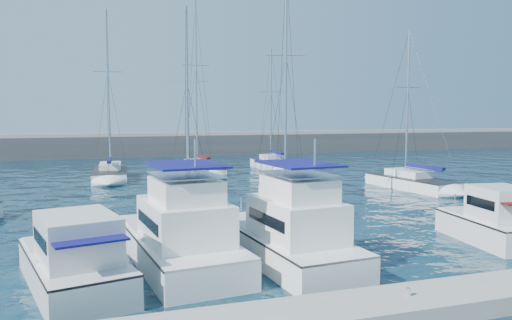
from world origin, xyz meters
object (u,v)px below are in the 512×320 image
object	(u,v)px
motor_yacht_port_outer	(75,263)
sailboat_back_b	(199,170)
sailboat_mid_c	(188,207)
motor_yacht_stbd_outer	(494,224)
sailboat_back_a	(110,174)
sailboat_back_c	(273,164)
sailboat_mid_e	(412,183)
motor_yacht_port_inner	(180,238)
sailboat_mid_d	(287,197)
motor_yacht_stbd_inner	(288,236)

from	to	relation	value
motor_yacht_port_outer	sailboat_back_b	size ratio (longest dim) A/B	0.42
sailboat_back_b	sailboat_mid_c	bearing A→B (deg)	-108.50
motor_yacht_port_outer	motor_yacht_stbd_outer	distance (m)	19.01
sailboat_back_a	sailboat_back_c	world-z (taller)	sailboat_back_a
sailboat_back_b	sailboat_mid_e	bearing A→B (deg)	-48.57
motor_yacht_port_inner	sailboat_mid_c	size ratio (longest dim) A/B	0.75
sailboat_mid_e	sailboat_mid_c	bearing A→B (deg)	-172.14
sailboat_mid_c	sailboat_back_a	world-z (taller)	sailboat_back_a
motor_yacht_stbd_outer	sailboat_mid_d	world-z (taller)	sailboat_mid_d
motor_yacht_stbd_inner	sailboat_back_c	distance (m)	35.88
sailboat_mid_c	sailboat_back_a	bearing A→B (deg)	114.08
sailboat_mid_c	sailboat_back_b	world-z (taller)	sailboat_back_b
sailboat_back_c	sailboat_back_a	bearing A→B (deg)	-166.54
motor_yacht_stbd_outer	motor_yacht_port_inner	bearing A→B (deg)	-177.36
sailboat_back_c	motor_yacht_port_inner	bearing A→B (deg)	-114.56
motor_yacht_stbd_inner	sailboat_mid_e	size ratio (longest dim) A/B	0.70
sailboat_mid_c	sailboat_mid_d	bearing A→B (deg)	25.89
motor_yacht_port_inner	motor_yacht_stbd_inner	world-z (taller)	same
sailboat_mid_c	sailboat_mid_d	world-z (taller)	sailboat_mid_d
motor_yacht_stbd_outer	sailboat_back_a	size ratio (longest dim) A/B	0.36
sailboat_mid_d	sailboat_back_c	world-z (taller)	sailboat_mid_d
motor_yacht_stbd_outer	sailboat_back_c	bearing A→B (deg)	95.36
motor_yacht_port_inner	sailboat_mid_c	world-z (taller)	sailboat_mid_c
sailboat_mid_d	sailboat_back_b	world-z (taller)	sailboat_back_b
sailboat_back_a	sailboat_back_c	bearing A→B (deg)	15.31
motor_yacht_port_outer	motor_yacht_stbd_inner	bearing A→B (deg)	-9.00
motor_yacht_port_outer	sailboat_mid_d	size ratio (longest dim) A/B	0.45
sailboat_back_a	sailboat_mid_d	bearing A→B (deg)	-54.29
motor_yacht_port_inner	sailboat_back_a	bearing A→B (deg)	87.35
sailboat_back_b	sailboat_back_c	distance (m)	9.83
sailboat_mid_c	sailboat_back_b	distance (m)	20.21
sailboat_back_c	sailboat_mid_e	bearing A→B (deg)	-70.24
sailboat_back_c	sailboat_back_b	bearing A→B (deg)	-158.12
motor_yacht_port_outer	sailboat_back_a	xyz separation A→B (m)	(2.22, 30.79, -0.41)
motor_yacht_stbd_inner	sailboat_back_b	bearing A→B (deg)	80.43
motor_yacht_stbd_outer	sailboat_back_b	xyz separation A→B (m)	(-8.10, 30.65, -0.38)
sailboat_back_a	sailboat_back_b	distance (m)	8.69
sailboat_back_b	sailboat_back_a	bearing A→B (deg)	177.50
motor_yacht_port_inner	sailboat_back_c	world-z (taller)	sailboat_back_c
sailboat_mid_d	sailboat_back_b	xyz separation A→B (m)	(-2.44, 17.94, 0.03)
motor_yacht_port_outer	motor_yacht_stbd_inner	distance (m)	8.43
sailboat_mid_c	sailboat_back_b	bearing A→B (deg)	88.96
sailboat_mid_c	sailboat_back_c	bearing A→B (deg)	71.36
motor_yacht_port_inner	sailboat_back_b	distance (m)	30.24
sailboat_mid_c	sailboat_back_c	world-z (taller)	sailboat_back_c
motor_yacht_stbd_outer	sailboat_mid_c	size ratio (longest dim) A/B	0.45
sailboat_mid_e	sailboat_back_b	size ratio (longest dim) A/B	0.75
motor_yacht_stbd_outer	sailboat_mid_c	xyz separation A→B (m)	(-12.86, 11.01, -0.43)
motor_yacht_port_outer	sailboat_back_a	size ratio (longest dim) A/B	0.45
motor_yacht_stbd_inner	motor_yacht_port_outer	bearing A→B (deg)	179.62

